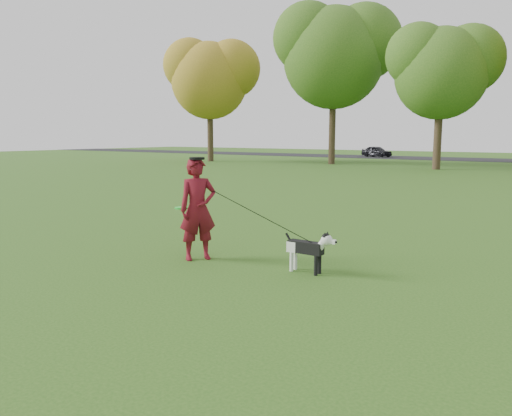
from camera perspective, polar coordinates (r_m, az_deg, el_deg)
The scene contains 6 objects.
ground at distance 8.49m, azimuth 1.56°, elevation -6.46°, with size 120.00×120.00×0.00m, color #285116.
man at distance 8.73m, azimuth -6.66°, elevation -0.12°, with size 0.65×0.43×1.78m, color maroon.
dog at distance 7.91m, azimuth 6.14°, elevation -4.44°, with size 0.92×0.18×0.70m.
car_left at distance 50.23m, azimuth 13.62°, elevation 6.31°, with size 1.25×3.12×1.06m, color black.
man_held_items at distance 8.06m, azimuth 0.81°, elevation -1.03°, with size 2.63×0.48×1.33m.
tree_row at distance 33.88m, azimuth 25.16°, elevation 16.50°, with size 51.74×8.86×12.01m.
Camera 1 is at (4.46, -6.89, 2.18)m, focal length 35.00 mm.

